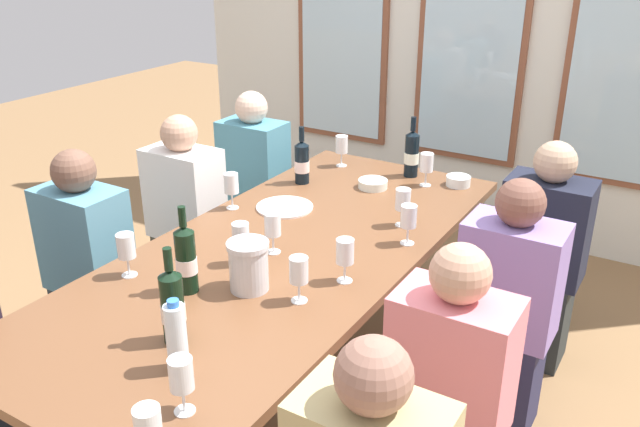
{
  "coord_description": "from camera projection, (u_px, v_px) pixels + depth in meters",
  "views": [
    {
      "loc": [
        1.4,
        -2.01,
        1.97
      ],
      "look_at": [
        0.0,
        0.3,
        0.79
      ],
      "focal_mm": 37.02,
      "sensor_mm": 36.0,
      "label": 1
    }
  ],
  "objects": [
    {
      "name": "wine_glass_3",
      "position": [
        427.0,
        163.0,
        3.36
      ],
      "size": [
        0.07,
        0.07,
        0.17
      ],
      "color": "white",
      "rests_on": "dining_table"
    },
    {
      "name": "wine_bottle_2",
      "position": [
        412.0,
        154.0,
        3.49
      ],
      "size": [
        0.08,
        0.08,
        0.32
      ],
      "color": "black",
      "rests_on": "dining_table"
    },
    {
      "name": "wine_bottle_3",
      "position": [
        186.0,
        259.0,
        2.37
      ],
      "size": [
        0.08,
        0.08,
        0.34
      ],
      "color": "black",
      "rests_on": "dining_table"
    },
    {
      "name": "seated_person_3",
      "position": [
        541.0,
        261.0,
        3.1
      ],
      "size": [
        0.38,
        0.24,
        1.11
      ],
      "color": "#282D2C",
      "rests_on": "ground"
    },
    {
      "name": "seated_person_6",
      "position": [
        90.0,
        272.0,
        2.99
      ],
      "size": [
        0.38,
        0.24,
        1.11
      ],
      "color": "#2E3A3F",
      "rests_on": "ground"
    },
    {
      "name": "wine_glass_6",
      "position": [
        409.0,
        218.0,
        2.74
      ],
      "size": [
        0.07,
        0.07,
        0.17
      ],
      "color": "white",
      "rests_on": "dining_table"
    },
    {
      "name": "tasting_bowl_1",
      "position": [
        458.0,
        181.0,
        3.4
      ],
      "size": [
        0.12,
        0.12,
        0.05
      ],
      "primitive_type": "cylinder",
      "color": "white",
      "rests_on": "dining_table"
    },
    {
      "name": "ground_plane",
      "position": [
        286.0,
        393.0,
        3.03
      ],
      "size": [
        12.0,
        12.0,
        0.0
      ],
      "primitive_type": "plane",
      "color": "olive"
    },
    {
      "name": "tasting_bowl_0",
      "position": [
        374.0,
        184.0,
        3.37
      ],
      "size": [
        0.15,
        0.15,
        0.04
      ],
      "primitive_type": "cylinder",
      "color": "white",
      "rests_on": "dining_table"
    },
    {
      "name": "seated_person_5",
      "position": [
        506.0,
        314.0,
        2.67
      ],
      "size": [
        0.38,
        0.24,
        1.11
      ],
      "color": "#252643",
      "rests_on": "ground"
    },
    {
      "name": "wine_bottle_1",
      "position": [
        302.0,
        162.0,
        3.4
      ],
      "size": [
        0.08,
        0.08,
        0.3
      ],
      "color": "black",
      "rests_on": "dining_table"
    },
    {
      "name": "seated_person_7",
      "position": [
        448.0,
        404.0,
        2.17
      ],
      "size": [
        0.38,
        0.24,
        1.11
      ],
      "color": "#312930",
      "rests_on": "ground"
    },
    {
      "name": "white_plate_0",
      "position": [
        285.0,
        207.0,
        3.13
      ],
      "size": [
        0.27,
        0.27,
        0.01
      ],
      "primitive_type": "cylinder",
      "color": "white",
      "rests_on": "dining_table"
    },
    {
      "name": "wine_glass_10",
      "position": [
        181.0,
        375.0,
        1.77
      ],
      "size": [
        0.07,
        0.07,
        0.17
      ],
      "color": "white",
      "rests_on": "dining_table"
    },
    {
      "name": "seated_person_4",
      "position": [
        187.0,
        222.0,
        3.51
      ],
      "size": [
        0.38,
        0.24,
        1.11
      ],
      "color": "#3A392E",
      "rests_on": "ground"
    },
    {
      "name": "dining_table",
      "position": [
        283.0,
        263.0,
        2.76
      ],
      "size": [
        1.05,
        2.46,
        0.74
      ],
      "color": "brown",
      "rests_on": "ground"
    },
    {
      "name": "wine_glass_2",
      "position": [
        241.0,
        237.0,
        2.57
      ],
      "size": [
        0.07,
        0.07,
        0.17
      ],
      "color": "white",
      "rests_on": "dining_table"
    },
    {
      "name": "wine_bottle_0",
      "position": [
        173.0,
        306.0,
        2.08
      ],
      "size": [
        0.08,
        0.08,
        0.33
      ],
      "color": "black",
      "rests_on": "dining_table"
    },
    {
      "name": "metal_pitcher",
      "position": [
        249.0,
        266.0,
        2.4
      ],
      "size": [
        0.16,
        0.16,
        0.19
      ],
      "color": "silver",
      "rests_on": "dining_table"
    },
    {
      "name": "wine_glass_8",
      "position": [
        231.0,
        185.0,
        3.09
      ],
      "size": [
        0.07,
        0.07,
        0.17
      ],
      "color": "white",
      "rests_on": "dining_table"
    },
    {
      "name": "wine_glass_11",
      "position": [
        345.0,
        252.0,
        2.44
      ],
      "size": [
        0.07,
        0.07,
        0.17
      ],
      "color": "white",
      "rests_on": "dining_table"
    },
    {
      "name": "seated_person_2",
      "position": [
        255.0,
        187.0,
        3.98
      ],
      "size": [
        0.38,
        0.24,
        1.11
      ],
      "color": "#3A2544",
      "rests_on": "ground"
    },
    {
      "name": "water_bottle",
      "position": [
        177.0,
        337.0,
        1.95
      ],
      "size": [
        0.06,
        0.06,
        0.24
      ],
      "color": "white",
      "rests_on": "dining_table"
    },
    {
      "name": "wine_glass_9",
      "position": [
        299.0,
        272.0,
        2.31
      ],
      "size": [
        0.07,
        0.07,
        0.17
      ],
      "color": "white",
      "rests_on": "dining_table"
    },
    {
      "name": "wine_glass_4",
      "position": [
        126.0,
        248.0,
        2.48
      ],
      "size": [
        0.07,
        0.07,
        0.17
      ],
      "color": "white",
      "rests_on": "dining_table"
    },
    {
      "name": "back_wall_with_windows",
      "position": [
        476.0,
        16.0,
        4.18
      ],
      "size": [
        4.25,
        0.1,
        2.9
      ],
      "color": "silver",
      "rests_on": "ground"
    },
    {
      "name": "wine_glass_1",
      "position": [
        403.0,
        201.0,
        2.91
      ],
      "size": [
        0.07,
        0.07,
        0.17
      ],
      "color": "white",
      "rests_on": "dining_table"
    },
    {
      "name": "wine_glass_0",
      "position": [
        342.0,
        145.0,
        3.64
      ],
      "size": [
        0.07,
        0.07,
        0.17
      ],
      "color": "white",
      "rests_on": "dining_table"
    },
    {
      "name": "wine_glass_7",
      "position": [
        273.0,
        225.0,
        2.66
      ],
      "size": [
        0.07,
        0.07,
        0.17
      ],
      "color": "white",
      "rests_on": "dining_table"
    }
  ]
}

